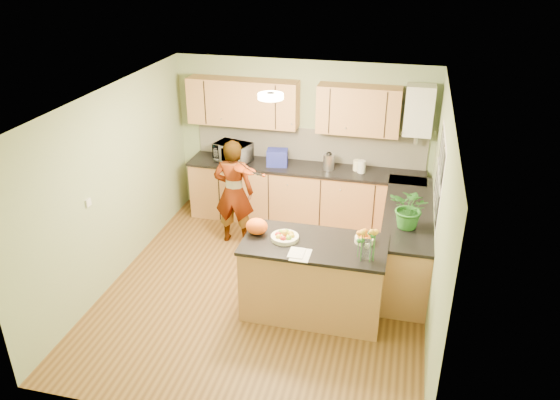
# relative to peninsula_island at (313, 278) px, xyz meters

# --- Properties ---
(floor) EXTENTS (4.50, 4.50, 0.00)m
(floor) POSITION_rel_peninsula_island_xyz_m (-0.66, 0.30, -0.48)
(floor) COLOR #563818
(floor) RESTS_ON ground
(ceiling) EXTENTS (4.00, 4.50, 0.02)m
(ceiling) POSITION_rel_peninsula_island_xyz_m (-0.66, 0.30, 2.02)
(ceiling) COLOR white
(ceiling) RESTS_ON wall_back
(wall_back) EXTENTS (4.00, 0.02, 2.50)m
(wall_back) POSITION_rel_peninsula_island_xyz_m (-0.66, 2.55, 0.77)
(wall_back) COLOR #8A9F71
(wall_back) RESTS_ON floor
(wall_front) EXTENTS (4.00, 0.02, 2.50)m
(wall_front) POSITION_rel_peninsula_island_xyz_m (-0.66, -1.95, 0.77)
(wall_front) COLOR #8A9F71
(wall_front) RESTS_ON floor
(wall_left) EXTENTS (0.02, 4.50, 2.50)m
(wall_left) POSITION_rel_peninsula_island_xyz_m (-2.66, 0.30, 0.77)
(wall_left) COLOR #8A9F71
(wall_left) RESTS_ON floor
(wall_right) EXTENTS (0.02, 4.50, 2.50)m
(wall_right) POSITION_rel_peninsula_island_xyz_m (1.34, 0.30, 0.77)
(wall_right) COLOR #8A9F71
(wall_right) RESTS_ON floor
(back_counter) EXTENTS (3.64, 0.62, 0.94)m
(back_counter) POSITION_rel_peninsula_island_xyz_m (-0.56, 2.25, -0.01)
(back_counter) COLOR #B48048
(back_counter) RESTS_ON floor
(right_counter) EXTENTS (0.62, 2.24, 0.94)m
(right_counter) POSITION_rel_peninsula_island_xyz_m (1.04, 1.15, -0.01)
(right_counter) COLOR #B48048
(right_counter) RESTS_ON floor
(splashback) EXTENTS (3.60, 0.02, 0.52)m
(splashback) POSITION_rel_peninsula_island_xyz_m (-0.56, 2.54, 0.72)
(splashback) COLOR beige
(splashback) RESTS_ON back_counter
(upper_cabinets) EXTENTS (3.20, 0.34, 0.70)m
(upper_cabinets) POSITION_rel_peninsula_island_xyz_m (-0.84, 2.38, 1.37)
(upper_cabinets) COLOR #B48048
(upper_cabinets) RESTS_ON wall_back
(boiler) EXTENTS (0.40, 0.30, 0.86)m
(boiler) POSITION_rel_peninsula_island_xyz_m (1.04, 2.39, 1.42)
(boiler) COLOR white
(boiler) RESTS_ON wall_back
(window_right) EXTENTS (0.01, 1.30, 1.05)m
(window_right) POSITION_rel_peninsula_island_xyz_m (1.33, 0.90, 1.07)
(window_right) COLOR white
(window_right) RESTS_ON wall_right
(light_switch) EXTENTS (0.02, 0.09, 0.09)m
(light_switch) POSITION_rel_peninsula_island_xyz_m (-2.65, -0.30, 0.82)
(light_switch) COLOR white
(light_switch) RESTS_ON wall_left
(ceiling_lamp) EXTENTS (0.30, 0.30, 0.07)m
(ceiling_lamp) POSITION_rel_peninsula_island_xyz_m (-0.66, 0.60, 1.98)
(ceiling_lamp) COLOR #FFEABF
(ceiling_lamp) RESTS_ON ceiling
(peninsula_island) EXTENTS (1.66, 0.85, 0.95)m
(peninsula_island) POSITION_rel_peninsula_island_xyz_m (0.00, 0.00, 0.00)
(peninsula_island) COLOR #B48048
(peninsula_island) RESTS_ON floor
(fruit_dish) EXTENTS (0.32, 0.32, 0.11)m
(fruit_dish) POSITION_rel_peninsula_island_xyz_m (-0.35, 0.00, 0.52)
(fruit_dish) COLOR #F5EAC4
(fruit_dish) RESTS_ON peninsula_island
(orange_bowl) EXTENTS (0.22, 0.22, 0.13)m
(orange_bowl) POSITION_rel_peninsula_island_xyz_m (0.55, 0.15, 0.53)
(orange_bowl) COLOR #F5EAC4
(orange_bowl) RESTS_ON peninsula_island
(flower_vase) EXTENTS (0.25, 0.25, 0.46)m
(flower_vase) POSITION_rel_peninsula_island_xyz_m (0.60, -0.18, 0.78)
(flower_vase) COLOR silver
(flower_vase) RESTS_ON peninsula_island
(orange_bag) EXTENTS (0.28, 0.24, 0.20)m
(orange_bag) POSITION_rel_peninsula_island_xyz_m (-0.70, 0.05, 0.57)
(orange_bag) COLOR #EF5A13
(orange_bag) RESTS_ON peninsula_island
(papers) EXTENTS (0.21, 0.29, 0.01)m
(papers) POSITION_rel_peninsula_island_xyz_m (-0.10, -0.30, 0.48)
(papers) COLOR white
(papers) RESTS_ON peninsula_island
(violinist) EXTENTS (0.60, 0.41, 1.59)m
(violinist) POSITION_rel_peninsula_island_xyz_m (-1.44, 1.41, 0.32)
(violinist) COLOR tan
(violinist) RESTS_ON floor
(violin) EXTENTS (0.69, 0.60, 0.17)m
(violin) POSITION_rel_peninsula_island_xyz_m (-1.24, 1.19, 0.79)
(violin) COLOR #561A05
(violin) RESTS_ON violinist
(microwave) EXTENTS (0.62, 0.49, 0.30)m
(microwave) POSITION_rel_peninsula_island_xyz_m (-1.70, 2.21, 0.61)
(microwave) COLOR white
(microwave) RESTS_ON back_counter
(blue_box) EXTENTS (0.34, 0.27, 0.25)m
(blue_box) POSITION_rel_peninsula_island_xyz_m (-0.99, 2.22, 0.59)
(blue_box) COLOR navy
(blue_box) RESTS_ON back_counter
(kettle) EXTENTS (0.17, 0.17, 0.32)m
(kettle) POSITION_rel_peninsula_island_xyz_m (-0.20, 2.25, 0.60)
(kettle) COLOR silver
(kettle) RESTS_ON back_counter
(jar_cream) EXTENTS (0.12, 0.12, 0.16)m
(jar_cream) POSITION_rel_peninsula_island_xyz_m (0.22, 2.30, 0.54)
(jar_cream) COLOR #F5EAC4
(jar_cream) RESTS_ON back_counter
(jar_white) EXTENTS (0.14, 0.14, 0.18)m
(jar_white) POSITION_rel_peninsula_island_xyz_m (0.30, 2.24, 0.56)
(jar_white) COLOR white
(jar_white) RESTS_ON back_counter
(potted_plant) EXTENTS (0.60, 0.57, 0.53)m
(potted_plant) POSITION_rel_peninsula_island_xyz_m (1.04, 0.65, 0.73)
(potted_plant) COLOR #297025
(potted_plant) RESTS_ON right_counter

